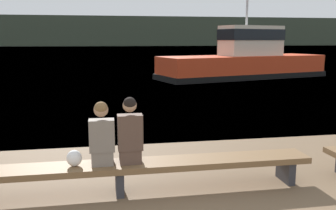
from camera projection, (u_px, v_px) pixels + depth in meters
name	position (u px, v px, depth m)	size (l,w,h in m)	color
water_surface	(101.00, 46.00, 124.73)	(240.00, 240.00, 0.00)	#5684A3
far_shoreline	(101.00, 31.00, 125.09)	(600.00, 12.00, 9.60)	#384233
bench_main	(119.00, 169.00, 5.77)	(6.16, 0.55, 0.47)	brown
person_left	(102.00, 137.00, 5.64)	(0.38, 0.39, 0.98)	#70665B
person_right	(130.00, 134.00, 5.71)	(0.38, 0.38, 1.04)	#4C382D
shopping_bag	(74.00, 158.00, 5.61)	(0.23, 0.19, 0.25)	white
tugboat_red	(245.00, 61.00, 22.92)	(11.18, 5.80, 6.51)	red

